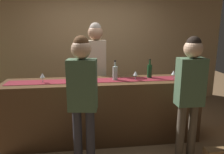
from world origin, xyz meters
TOP-DOWN VIEW (x-y plane):
  - ground_plane at (0.00, 0.00)m, footprint 10.00×10.00m
  - back_wall at (0.00, 1.90)m, footprint 6.00×0.12m
  - bar_counter at (0.00, 0.00)m, footprint 2.93×0.60m
  - counter_runner_cloth at (0.00, 0.00)m, footprint 2.79×0.28m
  - wine_bottle_clear at (0.19, -0.00)m, footprint 0.07×0.07m
  - wine_bottle_green at (0.75, 0.08)m, footprint 0.07×0.07m
  - wine_bottle_amber at (-0.37, 0.07)m, footprint 0.07×0.07m
  - wine_glass_near_customer at (0.49, -0.06)m, footprint 0.07×0.07m
  - wine_glass_mid_counter at (1.08, -0.08)m, footprint 0.07×0.07m
  - wine_glass_far_end at (-0.87, -0.03)m, footprint 0.07×0.07m
  - bartender at (-0.07, 0.58)m, footprint 0.34×0.26m
  - customer_sipping at (1.05, -0.67)m, footprint 0.34×0.23m
  - customer_browsing at (-0.30, -0.68)m, footprint 0.37×0.25m

SIDE VIEW (x-z plane):
  - ground_plane at x=0.00m, z-range 0.00..0.00m
  - bar_counter at x=0.00m, z-range 0.00..0.96m
  - counter_runner_cloth at x=0.00m, z-range 0.96..0.97m
  - customer_sipping at x=1.05m, z-range 0.19..1.83m
  - customer_browsing at x=-0.30m, z-range 0.19..1.85m
  - wine_glass_near_customer at x=0.49m, z-range 1.00..1.14m
  - wine_glass_mid_counter at x=1.08m, z-range 1.00..1.14m
  - wine_glass_far_end at x=-0.87m, z-range 1.00..1.14m
  - wine_bottle_clear at x=0.19m, z-range 0.92..1.23m
  - wine_bottle_green at x=0.75m, z-range 0.92..1.23m
  - wine_bottle_amber at x=-0.37m, z-range 0.92..1.23m
  - bartender at x=-0.07m, z-range 0.24..2.06m
  - back_wall at x=0.00m, z-range 0.00..2.90m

